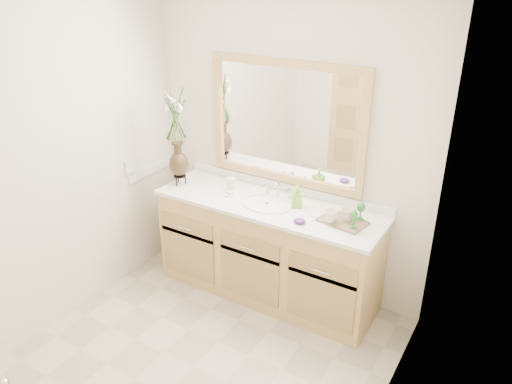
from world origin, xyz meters
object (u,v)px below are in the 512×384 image
Objects in this scene: flower_vase at (176,125)px; tumbler at (231,183)px; soap_bottle at (297,197)px; tray at (342,221)px.

tumbler is at bearing 19.39° from flower_vase.
tumbler is 0.61m from soap_bottle.
flower_vase reaches higher than tray.
tray is at bearing 2.67° from flower_vase.
tray is (1.01, -0.08, -0.04)m from tumbler.
flower_vase is at bearing -167.04° from tray.
flower_vase reaches higher than soap_bottle.
flower_vase reaches higher than tumbler.
tumbler reaches higher than tray.
tumbler is 0.29× the size of tray.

